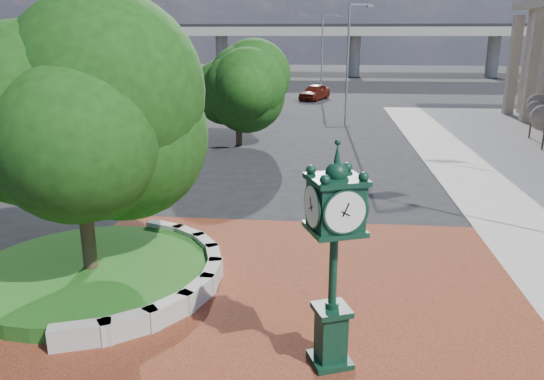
{
  "coord_description": "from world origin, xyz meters",
  "views": [
    {
      "loc": [
        0.98,
        -12.15,
        6.25
      ],
      "look_at": [
        -0.4,
        1.5,
        2.18
      ],
      "focal_mm": 35.0,
      "sensor_mm": 36.0,
      "label": 1
    }
  ],
  "objects_px": {
    "post_clock": "(334,250)",
    "street_lamp_far": "(324,49)",
    "parked_car": "(315,92)",
    "street_lamp_near": "(350,56)"
  },
  "relations": [
    {
      "from": "street_lamp_near",
      "to": "street_lamp_far",
      "type": "height_order",
      "value": "street_lamp_near"
    },
    {
      "from": "post_clock",
      "to": "street_lamp_far",
      "type": "height_order",
      "value": "street_lamp_far"
    },
    {
      "from": "parked_car",
      "to": "street_lamp_near",
      "type": "xyz_separation_m",
      "value": [
        2.69,
        -14.47,
        4.02
      ]
    },
    {
      "from": "street_lamp_near",
      "to": "street_lamp_far",
      "type": "bearing_deg",
      "value": 96.19
    },
    {
      "from": "street_lamp_near",
      "to": "street_lamp_far",
      "type": "xyz_separation_m",
      "value": [
        -1.92,
        17.75,
        -0.07
      ]
    },
    {
      "from": "parked_car",
      "to": "street_lamp_near",
      "type": "height_order",
      "value": "street_lamp_near"
    },
    {
      "from": "post_clock",
      "to": "street_lamp_near",
      "type": "bearing_deg",
      "value": 87.26
    },
    {
      "from": "post_clock",
      "to": "street_lamp_far",
      "type": "bearing_deg",
      "value": 90.68
    },
    {
      "from": "street_lamp_far",
      "to": "parked_car",
      "type": "bearing_deg",
      "value": -103.11
    },
    {
      "from": "post_clock",
      "to": "street_lamp_far",
      "type": "xyz_separation_m",
      "value": [
        -0.55,
        46.35,
        2.28
      ]
    }
  ]
}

